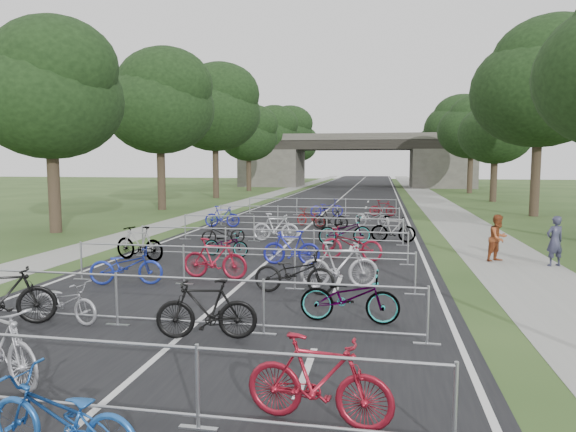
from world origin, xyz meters
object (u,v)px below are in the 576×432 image
Objects in this scene: bike_2 at (61,419)px; pedestrian_b at (498,238)px; overpass_bridge at (355,161)px; pedestrian_a at (555,241)px.

bike_2 is 1.23× the size of pedestrian_b.
overpass_bridge is 16.01× the size of bike_2.
bike_2 is 1.19× the size of pedestrian_a.
overpass_bridge is at bearing -101.83° from pedestrian_a.
pedestrian_a is at bearing 151.48° from bike_2.
pedestrian_a is 1.03× the size of pedestrian_b.
overpass_bridge reaches higher than bike_2.
overpass_bridge is 54.18m from pedestrian_a.
overpass_bridge reaches higher than pedestrian_a.
pedestrian_a is (9.20, -53.33, -2.72)m from overpass_bridge.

